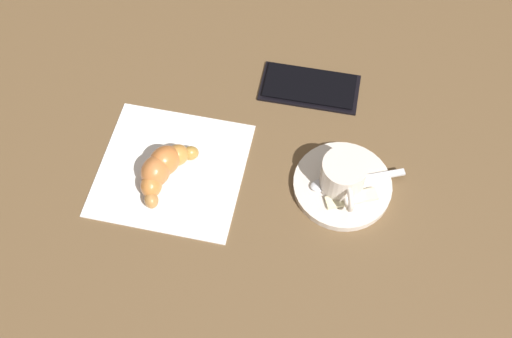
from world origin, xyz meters
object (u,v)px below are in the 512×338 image
Objects in this scene: saucer at (342,185)px; cell_phone at (310,87)px; teaspoon at (342,182)px; sugar_packet at (351,199)px; croissant at (162,168)px; napkin at (171,169)px; espresso_cup at (343,176)px.

cell_phone is at bearing -80.15° from saucer.
teaspoon is 1.91× the size of sugar_packet.
croissant is (0.24, -0.03, 0.01)m from teaspoon.
saucer is at bearing 98.20° from sugar_packet.
napkin is (0.24, -0.06, -0.01)m from sugar_packet.
espresso_cup is 1.20× the size of sugar_packet.
saucer is 0.23m from napkin.
saucer is at bearing 171.05° from napkin.
cell_phone is (-0.20, -0.13, 0.00)m from napkin.
napkin is 0.24m from cell_phone.
espresso_cup is 0.03m from sugar_packet.
teaspoon reaches higher than napkin.
cell_phone is (0.03, -0.17, -0.00)m from saucer.
sugar_packet is 0.20m from cell_phone.
espresso_cup is 0.18m from cell_phone.
sugar_packet is at bearing 168.37° from croissant.
espresso_cup is (0.00, 0.00, 0.03)m from saucer.
saucer is 0.84× the size of cell_phone.
sugar_packet is 0.43× the size of cell_phone.
napkin is at bearing -133.82° from croissant.
sugar_packet is 0.35× the size of napkin.
teaspoon is 0.67× the size of napkin.
saucer is at bearing 173.76° from croissant.
napkin is at bearing -9.76° from espresso_cup.
saucer is 1.01× the size of teaspoon.
napkin is at bearing 155.57° from sugar_packet.
saucer is 1.60× the size of espresso_cup.
napkin is 1.24× the size of cell_phone.
croissant is at bearing 46.18° from napkin.
sugar_packet is (-0.01, 0.03, 0.00)m from teaspoon.
napkin is 2.01× the size of croissant.
croissant is at bearing 34.22° from cell_phone.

